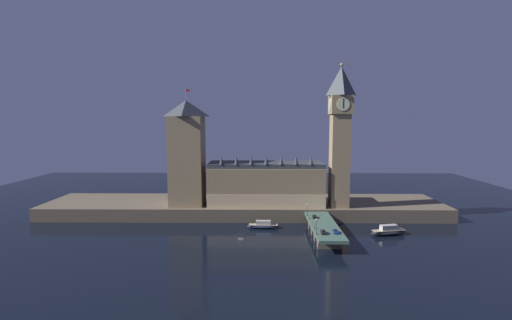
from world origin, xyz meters
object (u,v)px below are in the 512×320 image
object	(u,v)px
clock_tower	(340,132)
car_northbound_lead	(314,216)
street_lamp_far	(307,208)
pedestrian_near_rail	(315,227)
street_lamp_near	(317,225)
boat_downstream	(389,231)
car_southbound_lead	(335,231)
pedestrian_far_rail	(310,217)
victoria_tower	(187,153)
boat_upstream	(263,226)
car_northbound_trail	(323,232)

from	to	relation	value
clock_tower	car_northbound_lead	size ratio (longest dim) A/B	17.67
street_lamp_far	pedestrian_near_rail	bearing A→B (deg)	-88.95
street_lamp_near	boat_downstream	distance (m)	41.32
car_northbound_lead	pedestrian_near_rail	size ratio (longest dim) A/B	2.44
car_northbound_lead	boat_downstream	world-z (taller)	car_northbound_lead
street_lamp_far	car_northbound_lead	bearing A→B (deg)	-48.96
street_lamp_near	car_southbound_lead	bearing A→B (deg)	13.97
pedestrian_far_rail	street_lamp_far	world-z (taller)	street_lamp_far
victoria_tower	street_lamp_far	distance (m)	70.46
car_southbound_lead	boat_downstream	size ratio (longest dim) A/B	0.26
boat_downstream	car_southbound_lead	bearing A→B (deg)	-149.34
clock_tower	pedestrian_far_rail	world-z (taller)	clock_tower
clock_tower	pedestrian_far_rail	bearing A→B (deg)	-129.14
boat_upstream	boat_downstream	size ratio (longest dim) A/B	0.89
car_southbound_lead	pedestrian_near_rail	xyz separation A→B (m)	(-7.77, 5.59, 0.24)
boat_upstream	car_northbound_trail	bearing A→B (deg)	-47.92
pedestrian_far_rail	street_lamp_far	bearing A→B (deg)	93.94
street_lamp_near	pedestrian_far_rail	bearing A→B (deg)	89.03
street_lamp_near	street_lamp_far	distance (m)	29.44
street_lamp_far	street_lamp_near	bearing A→B (deg)	-90.00
street_lamp_near	boat_upstream	distance (m)	36.62
victoria_tower	car_northbound_trail	size ratio (longest dim) A/B	13.84
car_northbound_trail	street_lamp_near	distance (m)	4.68
car_northbound_lead	street_lamp_near	xyz separation A→B (m)	(-2.99, -26.00, 3.46)
car_northbound_trail	car_southbound_lead	xyz separation A→B (m)	(5.18, 0.91, -0.03)
street_lamp_far	boat_downstream	bearing A→B (deg)	-16.89
pedestrian_near_rail	boat_upstream	world-z (taller)	pedestrian_near_rail
car_northbound_trail	pedestrian_far_rail	bearing A→B (deg)	96.56
car_northbound_trail	street_lamp_far	world-z (taller)	street_lamp_far
car_northbound_lead	street_lamp_near	distance (m)	26.40
victoria_tower	street_lamp_far	world-z (taller)	victoria_tower
pedestrian_near_rail	pedestrian_far_rail	size ratio (longest dim) A/B	1.00
car_northbound_lead	car_northbound_trail	bearing A→B (deg)	-90.00
victoria_tower	pedestrian_near_rail	bearing A→B (deg)	-33.97
pedestrian_near_rail	street_lamp_near	distance (m)	8.28
street_lamp_near	boat_upstream	size ratio (longest dim) A/B	0.41
victoria_tower	car_northbound_trail	bearing A→B (deg)	-36.74
car_northbound_trail	car_southbound_lead	distance (m)	5.26
clock_tower	car_southbound_lead	xyz separation A→B (m)	(-10.38, -43.91, -39.70)
clock_tower	street_lamp_far	size ratio (longest dim) A/B	12.61
car_southbound_lead	boat_downstream	bearing A→B (deg)	30.66
car_northbound_trail	street_lamp_far	size ratio (longest dim) A/B	0.76
pedestrian_far_rail	street_lamp_near	distance (m)	23.86
car_southbound_lead	boat_upstream	world-z (taller)	car_southbound_lead
street_lamp_far	boat_upstream	bearing A→B (deg)	-176.98
car_northbound_lead	boat_upstream	xyz separation A→B (m)	(-24.54, 2.30, -5.22)
victoria_tower	boat_upstream	bearing A→B (deg)	-27.91
street_lamp_far	boat_downstream	xyz separation A→B (m)	(35.97, -10.93, -7.96)
victoria_tower	street_lamp_far	bearing A→B (deg)	-18.19
car_southbound_lead	clock_tower	bearing A→B (deg)	76.70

